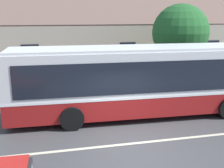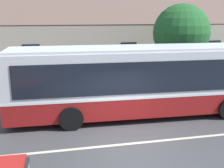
% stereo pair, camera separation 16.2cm
% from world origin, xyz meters
% --- Properties ---
extents(ground_plane, '(300.00, 300.00, 0.00)m').
position_xyz_m(ground_plane, '(0.00, 0.00, 0.00)').
color(ground_plane, '#424244').
extents(sidewalk_far, '(60.00, 3.00, 0.15)m').
position_xyz_m(sidewalk_far, '(0.00, 6.00, 0.07)').
color(sidewalk_far, '#9E9E99').
rests_on(sidewalk_far, ground).
extents(lane_divider_stripe, '(60.00, 0.16, 0.01)m').
position_xyz_m(lane_divider_stripe, '(0.00, 0.00, 0.00)').
color(lane_divider_stripe, beige).
rests_on(lane_divider_stripe, ground).
extents(community_building, '(28.33, 8.97, 7.01)m').
position_xyz_m(community_building, '(-0.64, 13.91, 2.10)').
color(community_building, tan).
rests_on(community_building, ground).
extents(transit_bus, '(12.27, 3.05, 3.23)m').
position_xyz_m(transit_bus, '(1.42, 2.90, 1.74)').
color(transit_bus, maroon).
rests_on(transit_bus, ground).
extents(street_tree_primary, '(3.45, 3.45, 5.32)m').
position_xyz_m(street_tree_primary, '(5.20, 6.92, 3.56)').
color(street_tree_primary, '#4C3828').
rests_on(street_tree_primary, ground).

